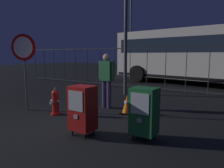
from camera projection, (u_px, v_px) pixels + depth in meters
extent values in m
plane|color=black|center=(71.00, 129.00, 4.80)|extent=(60.00, 60.00, 0.00)
cylinder|color=red|center=(56.00, 114.00, 5.99)|extent=(0.28, 0.28, 0.05)
cylinder|color=red|center=(56.00, 103.00, 5.95)|extent=(0.19, 0.19, 0.55)
sphere|color=red|center=(55.00, 93.00, 5.91)|extent=(0.19, 0.19, 0.19)
cylinder|color=gray|center=(55.00, 89.00, 5.90)|extent=(0.06, 0.06, 0.05)
cylinder|color=gray|center=(52.00, 103.00, 5.83)|extent=(0.09, 0.08, 0.09)
cylinder|color=gray|center=(52.00, 100.00, 6.01)|extent=(0.07, 0.07, 0.07)
cylinder|color=gray|center=(59.00, 102.00, 5.87)|extent=(0.07, 0.07, 0.07)
cylinder|color=black|center=(72.00, 133.00, 4.43)|extent=(0.04, 0.04, 0.12)
cylinder|color=black|center=(85.00, 136.00, 4.25)|extent=(0.04, 0.04, 0.12)
cylinder|color=black|center=(81.00, 129.00, 4.67)|extent=(0.04, 0.04, 0.12)
cylinder|color=black|center=(94.00, 132.00, 4.48)|extent=(0.04, 0.04, 0.12)
cube|color=#9E1411|center=(83.00, 108.00, 4.39)|extent=(0.48, 0.40, 0.90)
cube|color=#B2B7BF|center=(75.00, 101.00, 4.19)|extent=(0.36, 0.01, 0.40)
cube|color=gray|center=(76.00, 117.00, 4.23)|extent=(0.10, 0.02, 0.08)
cylinder|color=black|center=(133.00, 137.00, 4.20)|extent=(0.04, 0.04, 0.12)
cylinder|color=black|center=(149.00, 141.00, 4.02)|extent=(0.04, 0.04, 0.12)
cylinder|color=black|center=(139.00, 133.00, 4.43)|extent=(0.04, 0.04, 0.12)
cylinder|color=black|center=(155.00, 136.00, 4.25)|extent=(0.04, 0.04, 0.12)
cube|color=#19602D|center=(144.00, 111.00, 4.16)|extent=(0.48, 0.40, 0.90)
cube|color=#B2B7BF|center=(140.00, 104.00, 3.96)|extent=(0.36, 0.01, 0.40)
cube|color=gray|center=(139.00, 121.00, 4.00)|extent=(0.10, 0.02, 0.08)
cylinder|color=#4C4F54|center=(25.00, 73.00, 6.32)|extent=(0.06, 0.06, 2.20)
cylinder|color=red|center=(23.00, 47.00, 6.20)|extent=(0.71, 0.31, 0.76)
cylinder|color=white|center=(23.00, 47.00, 6.19)|extent=(0.56, 0.23, 0.60)
cylinder|color=#382D51|center=(104.00, 94.00, 6.73)|extent=(0.14, 0.14, 0.85)
cylinder|color=#382D51|center=(109.00, 95.00, 6.63)|extent=(0.14, 0.14, 0.85)
cube|color=#1E5933|center=(107.00, 71.00, 6.58)|extent=(0.36, 0.20, 0.60)
sphere|color=tan|center=(106.00, 57.00, 6.53)|extent=(0.22, 0.22, 0.22)
cylinder|color=#1E5933|center=(100.00, 70.00, 6.70)|extent=(0.09, 0.09, 0.55)
cylinder|color=#1E5933|center=(113.00, 70.00, 6.45)|extent=(0.09, 0.09, 0.55)
cube|color=black|center=(127.00, 113.00, 6.10)|extent=(0.36, 0.36, 0.03)
cone|color=orange|center=(127.00, 104.00, 6.06)|extent=(0.28, 0.28, 0.50)
cylinder|color=white|center=(127.00, 102.00, 6.05)|extent=(0.17, 0.17, 0.06)
cube|color=#2D2D33|center=(166.00, 48.00, 9.54)|extent=(18.00, 0.04, 0.05)
cube|color=#2D2D33|center=(165.00, 89.00, 9.79)|extent=(18.00, 0.04, 0.05)
cylinder|color=#2D2D33|center=(36.00, 64.00, 14.55)|extent=(0.03, 0.03, 2.00)
cylinder|color=#2D2D33|center=(44.00, 65.00, 14.06)|extent=(0.03, 0.03, 2.00)
cylinder|color=#2D2D33|center=(54.00, 65.00, 13.57)|extent=(0.03, 0.03, 2.00)
cylinder|color=#2D2D33|center=(64.00, 65.00, 13.09)|extent=(0.03, 0.03, 2.00)
cylinder|color=#2D2D33|center=(75.00, 66.00, 12.60)|extent=(0.03, 0.03, 2.00)
cylinder|color=#2D2D33|center=(87.00, 66.00, 12.11)|extent=(0.03, 0.03, 2.00)
cylinder|color=#2D2D33|center=(100.00, 67.00, 11.62)|extent=(0.03, 0.03, 2.00)
cylinder|color=#2D2D33|center=(115.00, 67.00, 11.14)|extent=(0.03, 0.03, 2.00)
cylinder|color=#2D2D33|center=(130.00, 68.00, 10.65)|extent=(0.03, 0.03, 2.00)
cylinder|color=#2D2D33|center=(147.00, 68.00, 10.16)|extent=(0.03, 0.03, 2.00)
cylinder|color=#2D2D33|center=(166.00, 69.00, 9.67)|extent=(0.03, 0.03, 2.00)
cylinder|color=#2D2D33|center=(186.00, 70.00, 9.18)|extent=(0.03, 0.03, 2.00)
cylinder|color=#2D2D33|center=(209.00, 71.00, 8.70)|extent=(0.03, 0.03, 2.00)
cube|color=beige|center=(209.00, 54.00, 11.38)|extent=(10.75, 4.00, 2.65)
cube|color=#1E2838|center=(210.00, 45.00, 11.31)|extent=(10.13, 3.93, 0.80)
cube|color=black|center=(208.00, 77.00, 11.54)|extent=(10.55, 3.98, 0.16)
cylinder|color=black|center=(137.00, 74.00, 13.02)|extent=(1.03, 0.42, 1.00)
cylinder|color=black|center=(158.00, 71.00, 14.88)|extent=(1.03, 0.42, 1.00)
cube|color=gold|center=(213.00, 54.00, 14.85)|extent=(10.53, 2.61, 2.65)
cube|color=#1E2838|center=(214.00, 47.00, 14.79)|extent=(9.90, 2.63, 0.80)
cube|color=black|center=(212.00, 72.00, 15.02)|extent=(10.32, 2.62, 0.16)
cylinder|color=black|center=(155.00, 70.00, 15.92)|extent=(1.00, 0.29, 1.00)
cylinder|color=black|center=(166.00, 68.00, 18.01)|extent=(1.00, 0.29, 1.00)
cylinder|color=#4C4F54|center=(131.00, 28.00, 15.01)|extent=(0.14, 0.14, 6.88)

